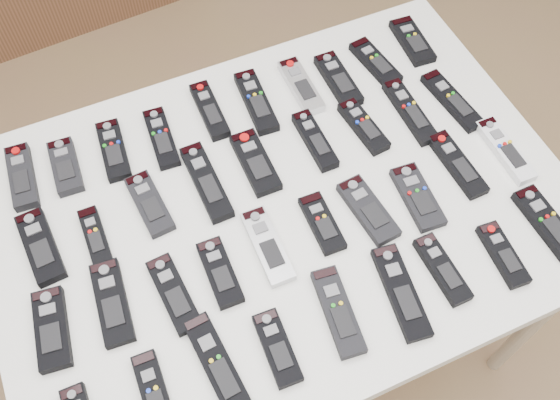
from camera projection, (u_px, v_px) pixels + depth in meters
name	position (u px, v px, depth m)	size (l,w,h in m)	color
ground	(284.00, 339.00, 2.00)	(4.00, 4.00, 0.00)	olive
table	(280.00, 218.00, 1.40)	(1.25, 0.88, 0.78)	white
remote_0	(22.00, 177.00, 1.37)	(0.05, 0.17, 0.02)	black
remote_1	(66.00, 167.00, 1.39)	(0.06, 0.14, 0.02)	black
remote_2	(113.00, 150.00, 1.41)	(0.05, 0.16, 0.02)	black
remote_3	(161.00, 138.00, 1.43)	(0.05, 0.17, 0.02)	black
remote_4	(210.00, 110.00, 1.47)	(0.05, 0.17, 0.02)	black
remote_5	(256.00, 102.00, 1.49)	(0.05, 0.19, 0.02)	black
remote_6	(301.00, 86.00, 1.51)	(0.05, 0.17, 0.02)	#B7B7BC
remote_7	(338.00, 80.00, 1.52)	(0.05, 0.17, 0.02)	black
remote_8	(375.00, 63.00, 1.55)	(0.05, 0.16, 0.02)	black
remote_9	(412.00, 41.00, 1.59)	(0.06, 0.16, 0.02)	black
remote_10	(41.00, 247.00, 1.28)	(0.06, 0.17, 0.02)	black
remote_11	(95.00, 237.00, 1.30)	(0.04, 0.14, 0.02)	black
remote_12	(150.00, 204.00, 1.34)	(0.05, 0.16, 0.02)	black
remote_13	(206.00, 182.00, 1.37)	(0.05, 0.20, 0.02)	black
remote_14	(255.00, 162.00, 1.39)	(0.06, 0.17, 0.02)	black
remote_15	(315.00, 140.00, 1.43)	(0.04, 0.17, 0.02)	black
remote_16	(363.00, 126.00, 1.45)	(0.05, 0.16, 0.02)	black
remote_17	(410.00, 111.00, 1.47)	(0.05, 0.20, 0.02)	black
remote_18	(452.00, 101.00, 1.49)	(0.05, 0.19, 0.02)	black
remote_19	(52.00, 329.00, 1.19)	(0.06, 0.16, 0.02)	black
remote_20	(112.00, 302.00, 1.22)	(0.06, 0.18, 0.02)	black
remote_21	(174.00, 294.00, 1.23)	(0.05, 0.17, 0.02)	black
remote_22	(220.00, 272.00, 1.25)	(0.05, 0.15, 0.02)	black
remote_23	(267.00, 246.00, 1.29)	(0.05, 0.18, 0.02)	#B7B7BC
remote_24	(322.00, 223.00, 1.32)	(0.05, 0.14, 0.02)	black
remote_25	(368.00, 210.00, 1.33)	(0.06, 0.17, 0.02)	black
remote_26	(418.00, 197.00, 1.35)	(0.06, 0.16, 0.02)	black
remote_27	(457.00, 164.00, 1.39)	(0.05, 0.18, 0.02)	black
remote_28	(505.00, 150.00, 1.41)	(0.05, 0.18, 0.02)	silver
remote_30	(155.00, 396.00, 1.13)	(0.05, 0.16, 0.02)	black
remote_31	(218.00, 366.00, 1.16)	(0.05, 0.21, 0.02)	black
remote_32	(277.00, 348.00, 1.17)	(0.05, 0.15, 0.02)	black
remote_33	(338.00, 311.00, 1.21)	(0.05, 0.18, 0.02)	black
remote_34	(401.00, 292.00, 1.23)	(0.05, 0.20, 0.02)	black
remote_35	(442.00, 269.00, 1.26)	(0.05, 0.16, 0.02)	black
remote_36	(503.00, 255.00, 1.28)	(0.04, 0.15, 0.02)	black
remote_37	(547.00, 223.00, 1.31)	(0.05, 0.18, 0.02)	black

